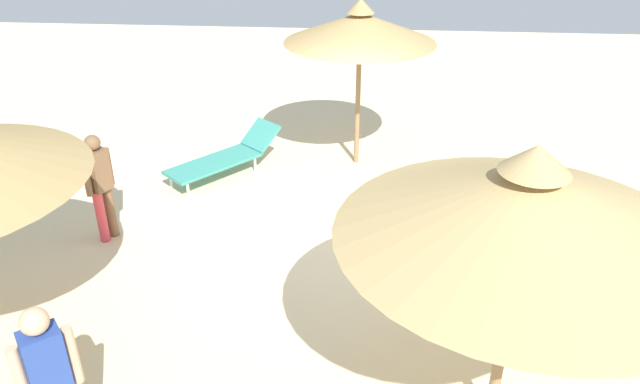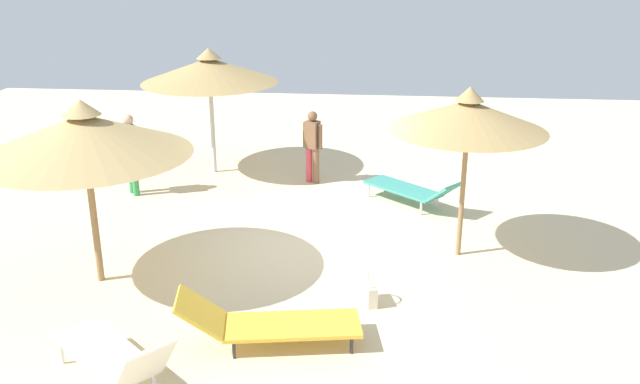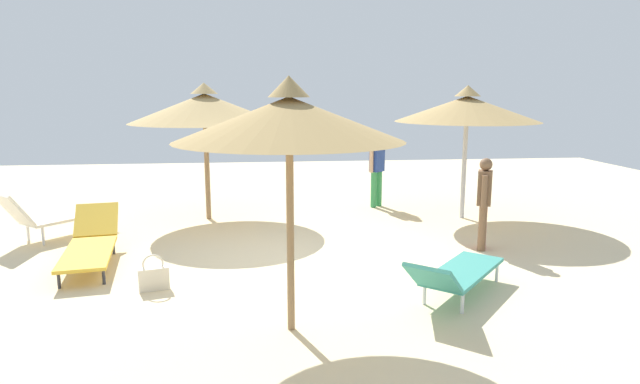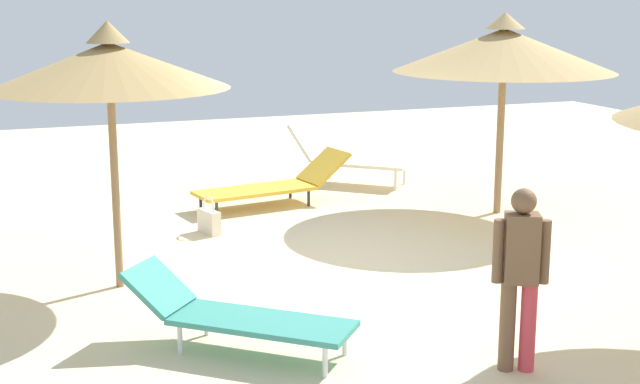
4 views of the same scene
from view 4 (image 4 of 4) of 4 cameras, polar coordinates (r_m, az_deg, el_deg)
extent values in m
cube|color=beige|center=(10.24, 0.41, -5.02)|extent=(24.00, 24.00, 0.10)
cylinder|color=olive|center=(9.52, -12.78, 0.98)|extent=(0.08, 0.08, 2.37)
cone|color=tan|center=(9.36, -13.11, 7.76)|extent=(2.41, 2.41, 0.46)
cone|color=tan|center=(9.34, -13.22, 9.78)|extent=(0.43, 0.43, 0.22)
cylinder|color=olive|center=(12.70, 11.28, 4.02)|extent=(0.10, 0.10, 2.41)
cone|color=tan|center=(12.59, 11.48, 8.74)|extent=(3.00, 3.00, 0.58)
cone|color=tan|center=(12.57, 11.56, 10.52)|extent=(0.54, 0.54, 0.22)
cube|color=teal|center=(7.78, -3.66, -8.20)|extent=(1.47, 1.56, 0.05)
cylinder|color=silver|center=(7.82, 1.56, -9.31)|extent=(0.04, 0.04, 0.27)
cylinder|color=silver|center=(7.40, 0.32, -10.62)|extent=(0.04, 0.04, 0.27)
cylinder|color=silver|center=(8.31, -7.15, -8.05)|extent=(0.04, 0.04, 0.27)
cylinder|color=silver|center=(7.91, -8.79, -9.18)|extent=(0.04, 0.04, 0.27)
cube|color=teal|center=(8.15, -10.13, -5.90)|extent=(0.74, 0.73, 0.39)
cube|color=gold|center=(12.93, -4.11, 0.10)|extent=(0.94, 1.80, 0.05)
cylinder|color=#2D2D33|center=(12.42, -6.51, -1.14)|extent=(0.04, 0.04, 0.23)
cylinder|color=#2D2D33|center=(12.92, -7.51, -0.62)|extent=(0.04, 0.04, 0.23)
cylinder|color=#2D2D33|center=(13.04, -0.72, -0.39)|extent=(0.04, 0.04, 0.23)
cylinder|color=#2D2D33|center=(13.52, -1.88, 0.07)|extent=(0.04, 0.04, 0.23)
cube|color=gold|center=(13.40, 0.23, 1.61)|extent=(0.75, 0.68, 0.46)
cube|color=silver|center=(14.46, 2.63, 1.82)|extent=(1.46, 1.54, 0.05)
cylinder|color=silver|center=(14.55, 5.32, 1.11)|extent=(0.04, 0.04, 0.32)
cylinder|color=silver|center=(14.07, 4.76, 0.72)|extent=(0.04, 0.04, 0.32)
cylinder|color=silver|center=(14.94, 0.60, 1.46)|extent=(0.04, 0.04, 0.32)
cylinder|color=silver|center=(14.47, -0.10, 1.10)|extent=(0.04, 0.04, 0.32)
cube|color=silver|center=(14.73, -0.89, 3.24)|extent=(0.74, 0.72, 0.59)
cylinder|color=#D83F4C|center=(7.63, 12.94, -8.25)|extent=(0.13, 0.13, 0.76)
cylinder|color=brown|center=(7.60, 11.68, -8.25)|extent=(0.13, 0.13, 0.76)
cube|color=brown|center=(7.41, 12.55, -3.46)|extent=(0.31, 0.33, 0.57)
sphere|color=brown|center=(7.31, 12.69, -0.56)|extent=(0.20, 0.20, 0.20)
cylinder|color=brown|center=(7.45, 13.94, -3.67)|extent=(0.09, 0.09, 0.52)
cylinder|color=brown|center=(7.39, 11.13, -3.66)|extent=(0.09, 0.09, 0.52)
cube|color=beige|center=(11.67, -6.98, -1.87)|extent=(0.41, 0.23, 0.30)
torus|color=beige|center=(11.62, -7.01, -0.91)|extent=(0.27, 0.10, 0.27)
camera|label=1|loc=(14.41, 29.63, 16.97)|focal=34.24mm
camera|label=2|loc=(19.80, -13.87, 17.32)|focal=38.62mm
camera|label=3|loc=(10.49, -45.55, 6.42)|focal=30.29mm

